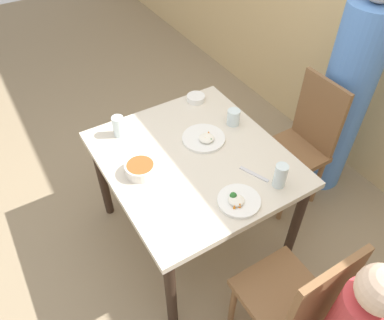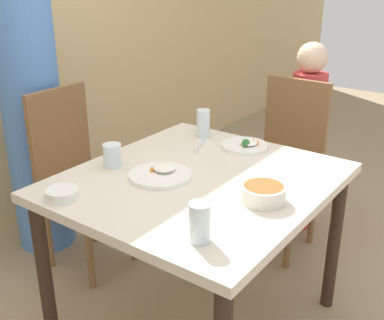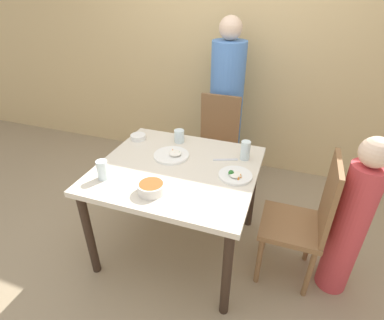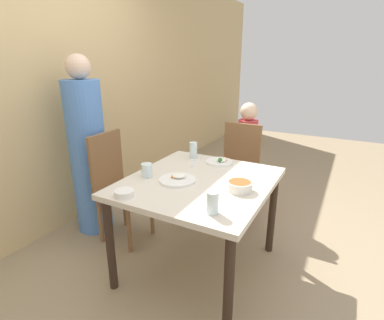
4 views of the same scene
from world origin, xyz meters
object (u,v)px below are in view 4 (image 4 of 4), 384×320
object	(u,v)px
chair_adult_spot	(118,184)
bowl_curry	(240,186)
chair_child_spot	(237,171)
person_adult	(88,154)
plate_rice_adult	(177,179)
person_child	(246,159)
glass_water_tall	(193,150)

from	to	relation	value
chair_adult_spot	bowl_curry	world-z (taller)	chair_adult_spot
chair_child_spot	person_adult	bearing A→B (deg)	-144.01
bowl_curry	plate_rice_adult	size ratio (longest dim) A/B	0.65
chair_adult_spot	person_child	xyz separation A→B (m)	(1.10, -0.82, 0.04)
chair_adult_spot	person_child	bearing A→B (deg)	-36.74
chair_adult_spot	plate_rice_adult	xyz separation A→B (m)	(-0.15, -0.72, 0.25)
chair_child_spot	person_child	xyz separation A→B (m)	(0.27, 0.00, 0.04)
chair_adult_spot	person_adult	distance (m)	0.40
bowl_curry	plate_rice_adult	world-z (taller)	bowl_curry
person_child	plate_rice_adult	bearing A→B (deg)	175.24
person_adult	glass_water_tall	xyz separation A→B (m)	(0.37, -0.90, 0.07)
chair_child_spot	plate_rice_adult	distance (m)	1.02
person_child	bowl_curry	bearing A→B (deg)	-163.95
chair_child_spot	bowl_curry	distance (m)	1.03
bowl_curry	plate_rice_adult	distance (m)	0.45
chair_child_spot	person_child	bearing A→B (deg)	90.00
person_adult	glass_water_tall	distance (m)	0.98
chair_child_spot	chair_adult_spot	bearing A→B (deg)	-134.55
chair_child_spot	plate_rice_adult	xyz separation A→B (m)	(-0.99, 0.10, 0.25)
glass_water_tall	person_child	bearing A→B (deg)	-18.69
chair_adult_spot	glass_water_tall	size ratio (longest dim) A/B	6.92
chair_child_spot	glass_water_tall	world-z (taller)	chair_child_spot
plate_rice_adult	glass_water_tall	world-z (taller)	glass_water_tall
chair_child_spot	person_adult	xyz separation A→B (m)	(-0.84, 1.15, 0.23)
chair_adult_spot	person_child	distance (m)	1.38
person_adult	chair_adult_spot	bearing A→B (deg)	-90.00
bowl_curry	plate_rice_adult	xyz separation A→B (m)	(-0.05, 0.45, -0.02)
bowl_curry	glass_water_tall	world-z (taller)	glass_water_tall
person_child	glass_water_tall	xyz separation A→B (m)	(-0.74, 0.25, 0.26)
person_adult	person_child	size ratio (longest dim) A/B	1.40
chair_adult_spot	chair_child_spot	distance (m)	1.18
chair_child_spot	person_child	world-z (taller)	person_child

